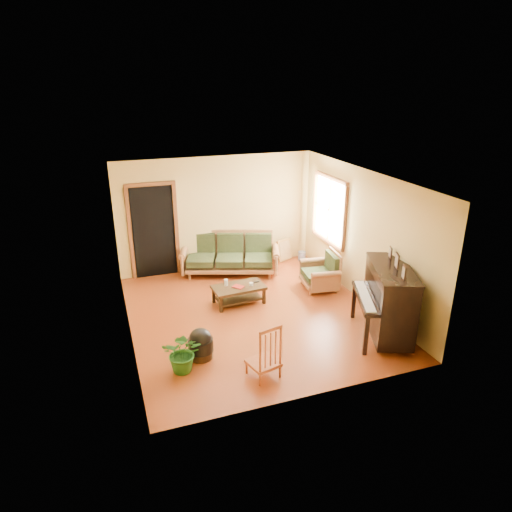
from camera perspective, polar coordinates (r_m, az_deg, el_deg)
name	(u,v)px	position (r m, az deg, el deg)	size (l,w,h in m)	color
floor	(254,314)	(8.70, -0.31, -7.32)	(5.00, 5.00, 0.00)	maroon
doorway	(154,232)	(10.24, -12.66, 2.93)	(1.08, 0.16, 2.05)	black
window	(330,210)	(10.09, 9.18, 5.72)	(0.12, 1.36, 1.46)	white
sofa	(230,254)	(10.30, -3.29, 0.19)	(2.15, 0.90, 0.92)	brown
coffee_table	(239,295)	(9.04, -2.18, -4.85)	(1.01, 0.55, 0.37)	black
armchair	(319,271)	(9.65, 7.94, -1.83)	(0.78, 0.82, 0.82)	brown
piano	(389,302)	(8.07, 16.29, -5.58)	(0.85, 1.44, 1.27)	black
footstool	(201,347)	(7.44, -6.93, -11.21)	(0.40, 0.40, 0.38)	black
red_chair	(263,350)	(6.84, 0.92, -11.63)	(0.42, 0.46, 0.90)	brown
leaning_frame	(284,250)	(11.10, 3.57, 0.77)	(0.42, 0.09, 0.56)	#AE823A
ceramic_crock	(302,256)	(11.19, 5.76, -0.01)	(0.18, 0.18, 0.23)	#3752A6
potted_plant	(183,352)	(7.09, -9.07, -11.80)	(0.59, 0.51, 0.65)	#1F5618
book	(236,288)	(8.85, -2.52, -4.05)	(0.16, 0.21, 0.02)	maroon
candle	(226,282)	(8.98, -3.76, -3.31)	(0.07, 0.07, 0.13)	white
glass_jar	(251,284)	(8.98, -0.59, -3.52)	(0.08, 0.08, 0.05)	silver
remote	(256,282)	(9.13, -0.02, -3.24)	(0.13, 0.04, 0.01)	black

